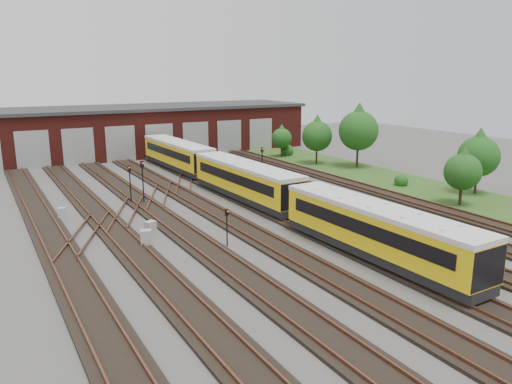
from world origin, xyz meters
TOP-DOWN VIEW (x-y plane):
  - ground at (0.00, 0.00)m, footprint 120.00×120.00m
  - track_network at (-0.17, 0.59)m, footprint 30.40×70.00m
  - maintenance_shed at (-0.01, 39.97)m, footprint 51.00×12.50m
  - grass_verge at (19.00, 10.00)m, footprint 8.00×55.00m
  - metro_train at (2.00, 9.12)m, footprint 2.97×46.38m
  - signal_mast_0 at (-4.52, -0.41)m, footprint 0.25×0.24m
  - signal_mast_1 at (-6.80, 13.09)m, footprint 0.29×0.27m
  - signal_mast_2 at (-5.91, 12.43)m, footprint 0.31×0.30m
  - signal_mast_3 at (8.39, 17.21)m, footprint 0.32×0.30m
  - relay_cabinet_0 at (-8.99, 2.08)m, footprint 0.81×0.74m
  - relay_cabinet_1 at (-12.63, 11.10)m, footprint 0.65×0.58m
  - relay_cabinet_2 at (-8.12, 3.87)m, footprint 0.81×0.75m
  - relay_cabinet_3 at (6.26, 18.47)m, footprint 0.62×0.56m
  - relay_cabinet_4 at (6.33, 13.91)m, footprint 0.64×0.53m
  - tree_0 at (17.96, 20.56)m, footprint 3.60×3.60m
  - tree_1 at (17.10, 27.03)m, footprint 2.62×2.62m
  - tree_2 at (20.79, 16.49)m, footprint 4.54×4.54m
  - tree_3 at (16.83, -0.94)m, footprint 3.02×3.02m
  - tree_4 at (21.41, 1.06)m, footprint 3.66×3.66m
  - bush_0 at (18.04, 6.83)m, footprint 1.33×1.33m
  - bush_1 at (18.44, 27.78)m, footprint 1.74×1.74m
  - bush_2 at (19.35, 28.98)m, footprint 1.21×1.21m

SIDE VIEW (x-z plane):
  - ground at x=0.00m, z-range 0.00..0.00m
  - grass_verge at x=19.00m, z-range 0.00..0.05m
  - track_network at x=-0.17m, z-range -0.06..0.27m
  - relay_cabinet_3 at x=6.26m, z-range 0.00..0.87m
  - relay_cabinet_1 at x=-12.63m, z-range 0.00..0.92m
  - relay_cabinet_4 at x=6.33m, z-range 0.00..1.06m
  - relay_cabinet_2 at x=-8.12m, z-range 0.00..1.09m
  - relay_cabinet_0 at x=-8.99m, z-range 0.00..1.11m
  - bush_2 at x=19.35m, z-range 0.00..1.21m
  - bush_0 at x=18.04m, z-range 0.00..1.33m
  - bush_1 at x=18.44m, z-range 0.00..1.74m
  - signal_mast_0 at x=-4.52m, z-range 0.36..2.82m
  - metro_train at x=2.00m, z-range 0.37..3.32m
  - signal_mast_3 at x=8.39m, z-range 0.46..3.64m
  - signal_mast_1 at x=-6.80m, z-range 0.46..3.73m
  - signal_mast_2 at x=-5.91m, z-range 0.49..4.18m
  - tree_1 at x=17.10m, z-range 0.62..4.95m
  - maintenance_shed at x=-0.01m, z-range 0.03..6.38m
  - tree_3 at x=16.83m, z-range 0.71..5.72m
  - tree_0 at x=17.96m, z-range 0.85..6.82m
  - tree_4 at x=21.41m, z-range 0.86..6.92m
  - tree_2 at x=20.79m, z-range 1.07..8.59m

